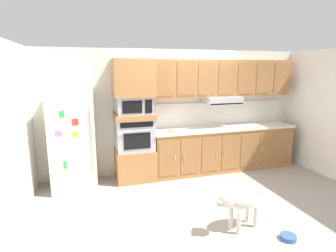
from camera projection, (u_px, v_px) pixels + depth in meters
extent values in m
plane|color=#9E9389|center=(195.00, 188.00, 5.01)|extent=(9.60, 9.60, 0.00)
cube|color=silver|center=(176.00, 111.00, 5.79)|extent=(6.20, 0.12, 2.50)
cube|color=silver|center=(15.00, 131.00, 3.96)|extent=(0.12, 7.10, 2.50)
cube|color=white|center=(325.00, 113.00, 5.54)|extent=(0.12, 7.10, 2.50)
cube|color=silver|center=(73.00, 140.00, 4.88)|extent=(0.76, 0.70, 1.76)
cylinder|color=silver|center=(92.00, 139.00, 4.60)|extent=(0.02, 0.02, 1.10)
cube|color=pink|center=(58.00, 133.00, 4.45)|extent=(0.11, 0.01, 0.09)
cube|color=green|center=(62.00, 114.00, 4.40)|extent=(0.08, 0.01, 0.11)
cube|color=green|center=(65.00, 165.00, 4.58)|extent=(0.05, 0.01, 0.13)
cube|color=gold|center=(75.00, 134.00, 4.53)|extent=(0.09, 0.01, 0.09)
cube|color=red|center=(75.00, 122.00, 4.49)|extent=(0.10, 0.01, 0.11)
cube|color=#A8703D|center=(135.00, 164.00, 5.38)|extent=(0.74, 0.62, 0.60)
cube|color=#A8AAAF|center=(134.00, 134.00, 5.25)|extent=(0.70, 0.58, 0.60)
cube|color=black|center=(137.00, 141.00, 4.99)|extent=(0.49, 0.01, 0.30)
cube|color=black|center=(137.00, 125.00, 4.93)|extent=(0.59, 0.01, 0.09)
cylinder|color=#A8AAAF|center=(137.00, 131.00, 4.93)|extent=(0.56, 0.02, 0.02)
cube|color=#A8703D|center=(134.00, 116.00, 5.18)|extent=(0.74, 0.62, 0.10)
cube|color=#A8AAAF|center=(134.00, 105.00, 5.14)|extent=(0.64, 0.53, 0.32)
cube|color=black|center=(132.00, 107.00, 4.86)|extent=(0.35, 0.01, 0.22)
cube|color=black|center=(149.00, 106.00, 4.95)|extent=(0.13, 0.01, 0.24)
cube|color=#A8703D|center=(133.00, 78.00, 5.04)|extent=(0.74, 0.62, 0.68)
cube|color=#A8703D|center=(223.00, 149.00, 5.88)|extent=(3.06, 0.60, 0.88)
cube|color=#9A6738|center=(169.00, 158.00, 5.23)|extent=(0.37, 0.01, 0.70)
cylinder|color=#BCBCC1|center=(175.00, 158.00, 5.25)|extent=(0.01, 0.01, 0.12)
cube|color=#9A6738|center=(190.00, 156.00, 5.35)|extent=(0.37, 0.01, 0.70)
cylinder|color=#BCBCC1|center=(184.00, 157.00, 5.30)|extent=(0.01, 0.01, 0.12)
cube|color=#9A6738|center=(211.00, 154.00, 5.47)|extent=(0.37, 0.01, 0.70)
cylinder|color=#BCBCC1|center=(217.00, 154.00, 5.49)|extent=(0.01, 0.01, 0.12)
cube|color=#9A6738|center=(230.00, 152.00, 5.59)|extent=(0.37, 0.01, 0.70)
cylinder|color=#BCBCC1|center=(225.00, 153.00, 5.54)|extent=(0.01, 0.01, 0.12)
cube|color=#9A6738|center=(249.00, 151.00, 5.72)|extent=(0.37, 0.01, 0.70)
cylinder|color=#BCBCC1|center=(255.00, 150.00, 5.74)|extent=(0.01, 0.01, 0.12)
cube|color=#9A6738|center=(267.00, 149.00, 5.84)|extent=(0.37, 0.01, 0.70)
cylinder|color=#BCBCC1|center=(262.00, 150.00, 5.79)|extent=(0.01, 0.01, 0.12)
cube|color=#9A6738|center=(284.00, 147.00, 5.96)|extent=(0.37, 0.01, 0.70)
cylinder|color=#BCBCC1|center=(290.00, 147.00, 5.99)|extent=(0.01, 0.01, 0.12)
cube|color=silver|center=(224.00, 128.00, 5.79)|extent=(3.10, 0.64, 0.04)
cube|color=silver|center=(218.00, 113.00, 6.00)|extent=(3.10, 0.02, 0.50)
cube|color=#A8703D|center=(223.00, 78.00, 5.70)|extent=(3.06, 0.34, 0.74)
cube|color=#A8AAAF|center=(222.00, 100.00, 5.71)|extent=(0.76, 0.48, 0.14)
cube|color=black|center=(227.00, 104.00, 5.52)|extent=(0.72, 0.04, 0.02)
cube|color=#9A6738|center=(165.00, 79.00, 5.17)|extent=(0.37, 0.01, 0.63)
cube|color=#9A6738|center=(186.00, 79.00, 5.29)|extent=(0.37, 0.01, 0.63)
cube|color=#9A6738|center=(207.00, 79.00, 5.41)|extent=(0.37, 0.01, 0.63)
cube|color=#9A6738|center=(227.00, 78.00, 5.53)|extent=(0.37, 0.01, 0.63)
cube|color=#9A6738|center=(246.00, 78.00, 5.66)|extent=(0.37, 0.01, 0.63)
cube|color=#9A6738|center=(264.00, 78.00, 5.78)|extent=(0.37, 0.01, 0.63)
cube|color=#9A6738|center=(282.00, 78.00, 5.90)|extent=(0.37, 0.01, 0.63)
cylinder|color=yellow|center=(171.00, 131.00, 5.36)|extent=(0.07, 0.10, 0.03)
cylinder|color=silver|center=(175.00, 130.00, 5.43)|extent=(0.06, 0.11, 0.01)
ellipsoid|color=beige|center=(245.00, 199.00, 3.68)|extent=(0.51, 0.37, 0.26)
sphere|color=beige|center=(227.00, 200.00, 3.50)|extent=(0.21, 0.21, 0.21)
ellipsoid|color=gray|center=(221.00, 203.00, 3.45)|extent=(0.13, 0.10, 0.07)
cone|color=beige|center=(232.00, 195.00, 3.43)|extent=(0.06, 0.06, 0.06)
cone|color=beige|center=(224.00, 191.00, 3.55)|extent=(0.06, 0.06, 0.06)
cylinder|color=beige|center=(260.00, 192.00, 3.83)|extent=(0.15, 0.07, 0.12)
cylinder|color=beige|center=(239.00, 224.00, 3.60)|extent=(0.06, 0.06, 0.29)
cylinder|color=beige|center=(231.00, 219.00, 3.71)|extent=(0.06, 0.06, 0.29)
cylinder|color=beige|center=(256.00, 217.00, 3.76)|extent=(0.06, 0.06, 0.29)
cylinder|color=beige|center=(248.00, 212.00, 3.88)|extent=(0.06, 0.06, 0.29)
cylinder|color=#3359A5|center=(288.00, 237.00, 3.50)|extent=(0.20, 0.20, 0.06)
cylinder|color=brown|center=(288.00, 237.00, 3.50)|extent=(0.15, 0.15, 0.03)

